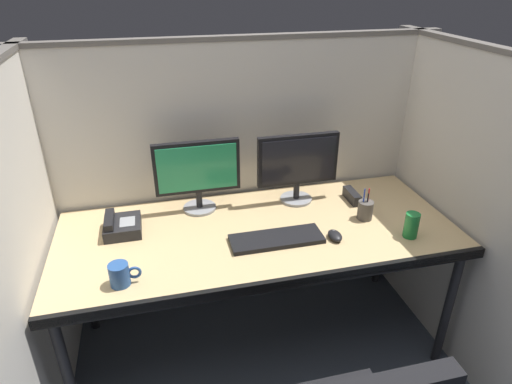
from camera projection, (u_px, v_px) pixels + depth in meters
cubicle_partition_rear at (239, 181)px, 2.47m from camera, size 2.21×0.06×1.57m
cubicle_partition_left at (28, 263)px, 1.79m from camera, size 0.06×1.41×1.57m
cubicle_partition_right at (454, 207)px, 2.21m from camera, size 0.06×1.41×1.57m
desk at (259, 240)px, 2.12m from camera, size 1.90×0.80×0.74m
monitor_left at (197, 171)px, 2.18m from camera, size 0.43×0.17×0.37m
monitor_right at (298, 164)px, 2.27m from camera, size 0.43×0.17×0.37m
keyboard_main at (277, 239)px, 2.01m from camera, size 0.43×0.15×0.02m
computer_mouse at (335, 236)px, 2.03m from camera, size 0.06×0.10×0.04m
soda_can at (411, 225)px, 2.03m from camera, size 0.07×0.07×0.12m
pen_cup at (365, 210)px, 2.18m from camera, size 0.08×0.08×0.17m
desk_phone at (121, 226)px, 2.07m from camera, size 0.17×0.19×0.09m
red_stapler at (352, 196)px, 2.35m from camera, size 0.04×0.15×0.06m
coffee_mug at (120, 275)px, 1.72m from camera, size 0.13×0.08×0.09m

